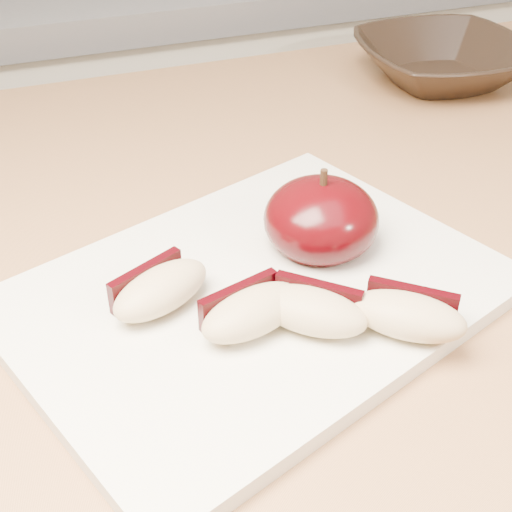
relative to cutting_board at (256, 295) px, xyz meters
name	(u,v)px	position (x,y,z in m)	size (l,w,h in m)	color
back_cabinet	(136,216)	(0.06, 0.80, -0.44)	(2.40, 0.62, 0.94)	silver
cutting_board	(256,295)	(0.00, 0.00, 0.00)	(0.30, 0.22, 0.01)	silver
apple_half	(321,219)	(0.06, 0.03, 0.03)	(0.08, 0.08, 0.07)	black
apple_wedge_a	(159,289)	(-0.06, 0.01, 0.02)	(0.08, 0.06, 0.03)	tan
apple_wedge_b	(251,311)	(-0.02, -0.03, 0.02)	(0.08, 0.05, 0.03)	tan
apple_wedge_c	(312,309)	(0.02, -0.05, 0.02)	(0.07, 0.07, 0.03)	tan
apple_wedge_d	(408,314)	(0.07, -0.07, 0.02)	(0.07, 0.07, 0.03)	tan
bowl	(442,61)	(0.31, 0.28, 0.02)	(0.18, 0.18, 0.04)	black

